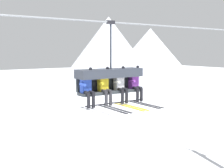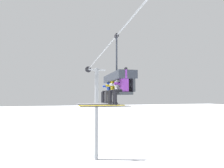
{
  "view_description": "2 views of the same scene",
  "coord_description": "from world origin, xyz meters",
  "px_view_note": "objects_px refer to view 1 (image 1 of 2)",
  "views": [
    {
      "loc": [
        -4.83,
        -8.79,
        7.31
      ],
      "look_at": [
        0.54,
        -0.84,
        6.15
      ],
      "focal_mm": 45.0,
      "sensor_mm": 36.0,
      "label": 1
    },
    {
      "loc": [
        7.22,
        -2.77,
        5.79
      ],
      "look_at": [
        0.28,
        -0.93,
        6.28
      ],
      "focal_mm": 28.0,
      "sensor_mm": 36.0,
      "label": 2
    }
  ],
  "objects_px": {
    "skier_yellow": "(105,86)",
    "skier_white": "(121,85)",
    "chairlift_chair": "(110,77)",
    "skier_purple": "(136,84)",
    "skier_blue": "(88,88)"
  },
  "relations": [
    {
      "from": "chairlift_chair",
      "to": "skier_blue",
      "type": "xyz_separation_m",
      "value": [
        -0.99,
        -0.21,
        -0.28
      ]
    },
    {
      "from": "skier_yellow",
      "to": "skier_purple",
      "type": "relative_size",
      "value": 1.0
    },
    {
      "from": "skier_yellow",
      "to": "skier_white",
      "type": "bearing_deg",
      "value": 0.0
    },
    {
      "from": "skier_yellow",
      "to": "skier_purple",
      "type": "bearing_deg",
      "value": 0.0
    },
    {
      "from": "chairlift_chair",
      "to": "skier_purple",
      "type": "xyz_separation_m",
      "value": [
        1.0,
        -0.21,
        -0.28
      ]
    },
    {
      "from": "skier_blue",
      "to": "skier_white",
      "type": "xyz_separation_m",
      "value": [
        1.32,
        0.0,
        0.0
      ]
    },
    {
      "from": "chairlift_chair",
      "to": "skier_yellow",
      "type": "distance_m",
      "value": 0.48
    },
    {
      "from": "chairlift_chair",
      "to": "skier_yellow",
      "type": "height_order",
      "value": "chairlift_chair"
    },
    {
      "from": "skier_white",
      "to": "skier_purple",
      "type": "height_order",
      "value": "same"
    },
    {
      "from": "chairlift_chair",
      "to": "skier_white",
      "type": "xyz_separation_m",
      "value": [
        0.33,
        -0.21,
        -0.28
      ]
    },
    {
      "from": "skier_blue",
      "to": "skier_purple",
      "type": "relative_size",
      "value": 1.0
    },
    {
      "from": "skier_yellow",
      "to": "skier_purple",
      "type": "height_order",
      "value": "same"
    },
    {
      "from": "chairlift_chair",
      "to": "skier_blue",
      "type": "height_order",
      "value": "chairlift_chair"
    },
    {
      "from": "skier_white",
      "to": "skier_purple",
      "type": "xyz_separation_m",
      "value": [
        0.66,
        0.0,
        0.0
      ]
    },
    {
      "from": "skier_white",
      "to": "skier_purple",
      "type": "distance_m",
      "value": 0.66
    }
  ]
}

